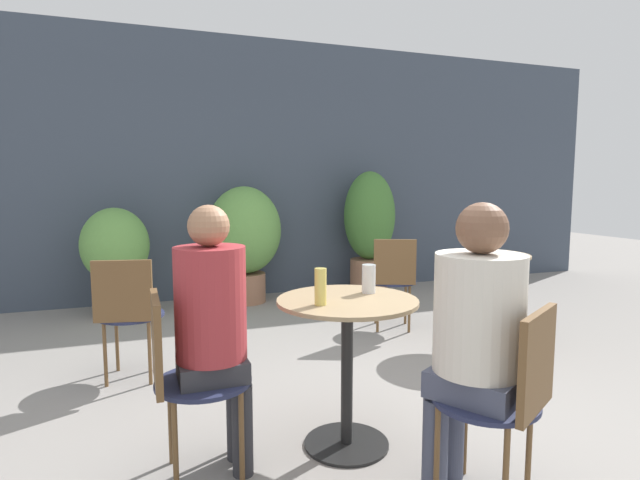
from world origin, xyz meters
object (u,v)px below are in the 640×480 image
Objects in this scene: bistro_chair_0 at (182,368)px; seated_person_1 at (475,328)px; beer_glass_1 at (369,279)px; bistro_chair_2 at (394,275)px; potted_plant_0 at (115,254)px; cafe_table_far at (484,279)px; potted_plant_2 at (369,226)px; cafe_table_near at (347,340)px; potted_plant_1 at (245,236)px; bistro_chair_3 at (127,308)px; bistro_chair_1 at (509,389)px; seated_person_0 at (214,317)px; beer_glass_0 at (320,287)px.

bistro_chair_0 is 0.67× the size of seated_person_1.
beer_glass_1 is at bearing -105.63° from seated_person_1.
bistro_chair_2 is (1.97, 1.71, 0.00)m from bistro_chair_0.
bistro_chair_2 is 2.76m from potted_plant_0.
potted_plant_2 is (-0.02, 2.13, 0.26)m from cafe_table_far.
potted_plant_1 reaches higher than cafe_table_near.
bistro_chair_0 is at bearing 113.79° from bistro_chair_3.
bistro_chair_3 is at bearing -83.45° from bistro_chair_1.
bistro_chair_2 is 2.51m from seated_person_0.
cafe_table_near is at bearing -90.00° from seated_person_0.
cafe_table_near is 4.37× the size of beer_glass_0.
seated_person_0 is 3.97m from potted_plant_2.
bistro_chair_2 is at bearing 53.00° from beer_glass_0.
bistro_chair_2 is (0.76, 2.39, 0.00)m from bistro_chair_1.
potted_plant_1 reaches higher than potted_plant_0.
potted_plant_0 is (-1.53, 3.67, -0.11)m from seated_person_1.
potted_plant_2 reaches higher than potted_plant_0.
bistro_chair_1 is 0.65× the size of potted_plant_1.
potted_plant_1 is at bearing 125.39° from cafe_table_far.
bistro_chair_0 is (-2.46, -1.10, -0.04)m from cafe_table_far.
beer_glass_1 is (-1.01, -1.61, 0.32)m from bistro_chair_2.
beer_glass_0 is (-0.17, -0.07, 0.30)m from cafe_table_near.
beer_glass_0 is 1.17× the size of beer_glass_1.
beer_glass_0 is at bearing -95.10° from potted_plant_1.
beer_glass_1 is at bearing -102.83° from bistro_chair_1.
seated_person_1 is 1.15× the size of potted_plant_0.
bistro_chair_0 is 0.68× the size of seated_person_0.
bistro_chair_2 is 1.00× the size of bistro_chair_3.
bistro_chair_1 is 2.50m from bistro_chair_2.
bistro_chair_0 is 1.26m from bistro_chair_3.
bistro_chair_2 is at bearing -56.24° from potted_plant_1.
potted_plant_1 is at bearing 90.50° from beer_glass_1.
seated_person_1 reaches higher than bistro_chair_2.
bistro_chair_1 is at bearing -120.00° from bistro_chair_0.
bistro_chair_2 is (-0.50, 0.61, -0.04)m from cafe_table_far.
beer_glass_1 reaches higher than cafe_table_far.
bistro_chair_0 is 1.00× the size of bistro_chair_1.
cafe_table_near is 0.61× the size of seated_person_1.
beer_glass_0 reaches higher than bistro_chair_1.
beer_glass_1 is (0.81, 0.10, 0.10)m from seated_person_0.
seated_person_1 is (1.39, -1.79, 0.22)m from bistro_chair_3.
bistro_chair_2 is at bearing -30.73° from potted_plant_0.
seated_person_1 reaches higher than bistro_chair_1.
potted_plant_0 is (-1.03, 3.18, -0.22)m from beer_glass_0.
potted_plant_2 is (1.24, 3.91, 0.30)m from bistro_chair_1.
cafe_table_near is 3.26m from potted_plant_1.
cafe_table_far is 0.59× the size of potted_plant_1.
seated_person_1 is (-0.08, 0.13, 0.22)m from bistro_chair_1.
seated_person_0 reaches higher than bistro_chair_3.
beer_glass_1 reaches higher than cafe_table_near.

